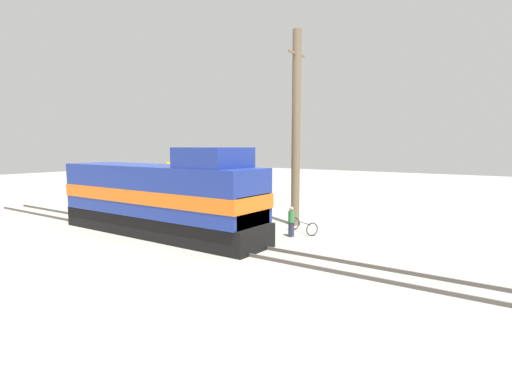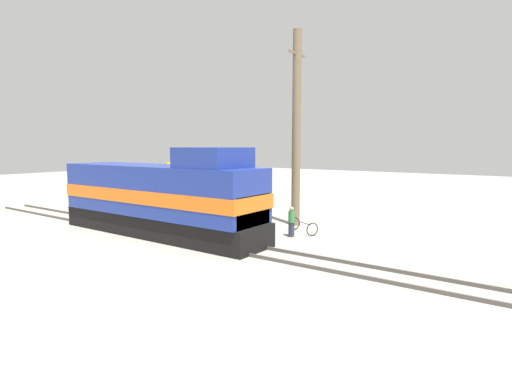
% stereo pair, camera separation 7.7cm
% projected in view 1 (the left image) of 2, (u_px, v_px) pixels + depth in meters
% --- Properties ---
extents(ground_plane, '(120.00, 120.00, 0.00)m').
position_uv_depth(ground_plane, '(199.00, 242.00, 20.18)').
color(ground_plane, gray).
extents(rail_near, '(0.08, 39.70, 0.15)m').
position_uv_depth(rail_near, '(189.00, 243.00, 19.59)').
color(rail_near, '#4C4742').
rests_on(rail_near, ground_plane).
extents(rail_far, '(0.08, 39.70, 0.15)m').
position_uv_depth(rail_far, '(209.00, 238.00, 20.76)').
color(rail_far, '#4C4742').
rests_on(rail_far, ground_plane).
extents(locomotive, '(3.06, 13.29, 4.77)m').
position_uv_depth(locomotive, '(163.00, 198.00, 21.43)').
color(locomotive, black).
rests_on(locomotive, ground_plane).
extents(utility_pole, '(1.80, 0.52, 11.59)m').
position_uv_depth(utility_pole, '(296.00, 129.00, 23.84)').
color(utility_pole, '#726047').
rests_on(utility_pole, ground_plane).
extents(vendor_umbrella, '(2.41, 2.41, 2.13)m').
position_uv_depth(vendor_umbrella, '(242.00, 196.00, 23.77)').
color(vendor_umbrella, '#4C4C4C').
rests_on(vendor_umbrella, ground_plane).
extents(billboard_sign, '(1.73, 0.12, 3.80)m').
position_uv_depth(billboard_sign, '(176.00, 176.00, 26.49)').
color(billboard_sign, '#595959').
rests_on(billboard_sign, ground_plane).
extents(shrub_cluster, '(0.74, 0.74, 0.74)m').
position_uv_depth(shrub_cluster, '(250.00, 218.00, 24.98)').
color(shrub_cluster, '#2D722D').
rests_on(shrub_cluster, ground_plane).
extents(person_bystander, '(0.34, 0.34, 1.62)m').
position_uv_depth(person_bystander, '(291.00, 221.00, 21.27)').
color(person_bystander, '#2D3347').
rests_on(person_bystander, ground_plane).
extents(bicycle, '(1.52, 1.99, 0.73)m').
position_uv_depth(bicycle, '(303.00, 226.00, 22.29)').
color(bicycle, black).
rests_on(bicycle, ground_plane).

